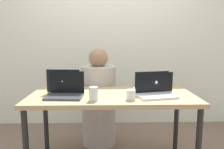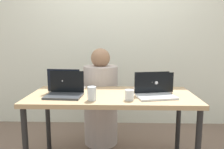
{
  "view_description": "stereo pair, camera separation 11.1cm",
  "coord_description": "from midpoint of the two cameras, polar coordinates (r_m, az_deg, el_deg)",
  "views": [
    {
      "loc": [
        -0.05,
        -2.03,
        1.27
      ],
      "look_at": [
        0.0,
        0.07,
        0.93
      ],
      "focal_mm": 35.0,
      "sensor_mm": 36.0,
      "label": 1
    },
    {
      "loc": [
        0.06,
        -2.03,
        1.27
      ],
      "look_at": [
        0.0,
        0.07,
        0.93
      ],
      "focal_mm": 35.0,
      "sensor_mm": 36.0,
      "label": 2
    }
  ],
  "objects": [
    {
      "name": "laptop_back_left",
      "position": [
        2.24,
        -13.41,
        -3.15
      ],
      "size": [
        0.34,
        0.29,
        0.24
      ],
      "rotation": [
        0.0,
        0.0,
        3.05
      ],
      "color": "silver",
      "rests_on": "desk"
    },
    {
      "name": "person_at_center",
      "position": [
        2.68,
        -4.66,
        -7.19
      ],
      "size": [
        0.41,
        0.41,
        1.17
      ],
      "rotation": [
        0.0,
        0.0,
        3.12
      ],
      "color": "#B7ACA6",
      "rests_on": "ground"
    },
    {
      "name": "back_wall",
      "position": [
        3.26,
        -1.47,
        7.65
      ],
      "size": [
        4.5,
        0.1,
        2.37
      ],
      "primitive_type": "cube",
      "color": "silver",
      "rests_on": "ground"
    },
    {
      "name": "water_glass_left",
      "position": [
        1.88,
        -6.53,
        -5.27
      ],
      "size": [
        0.08,
        0.08,
        0.12
      ],
      "color": "silver",
      "rests_on": "desk"
    },
    {
      "name": "water_glass_right",
      "position": [
        1.9,
        3.29,
        -5.47
      ],
      "size": [
        0.08,
        0.08,
        0.09
      ],
      "color": "white",
      "rests_on": "desk"
    },
    {
      "name": "laptop_back_right",
      "position": [
        2.21,
        9.24,
        -3.32
      ],
      "size": [
        0.37,
        0.26,
        0.21
      ],
      "rotation": [
        0.0,
        0.0,
        3.28
      ],
      "color": "silver",
      "rests_on": "desk"
    },
    {
      "name": "laptop_front_right",
      "position": [
        2.05,
        9.62,
        -4.25
      ],
      "size": [
        0.38,
        0.29,
        0.22
      ],
      "rotation": [
        0.0,
        0.0,
        0.2
      ],
      "color": "silver",
      "rests_on": "desk"
    },
    {
      "name": "desk",
      "position": [
        2.12,
        -1.47,
        -7.07
      ],
      "size": [
        1.57,
        0.7,
        0.75
      ],
      "color": "tan",
      "rests_on": "ground"
    },
    {
      "name": "laptop_front_left",
      "position": [
        2.06,
        -13.63,
        -4.3
      ],
      "size": [
        0.34,
        0.27,
        0.22
      ],
      "rotation": [
        0.0,
        0.0,
        -0.06
      ],
      "color": "#373A3F",
      "rests_on": "desk"
    }
  ]
}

